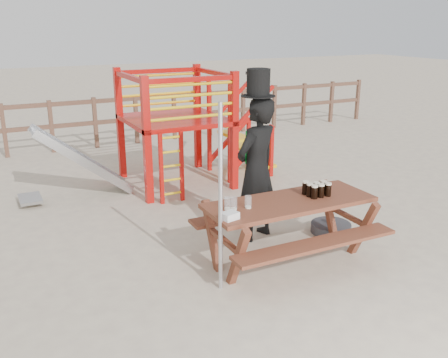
% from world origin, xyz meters
% --- Properties ---
extents(ground, '(60.00, 60.00, 0.00)m').
position_xyz_m(ground, '(0.00, 0.00, 0.00)').
color(ground, beige).
rests_on(ground, ground).
extents(back_fence, '(15.09, 0.09, 1.20)m').
position_xyz_m(back_fence, '(0.00, 7.00, 0.74)').
color(back_fence, brown).
rests_on(back_fence, ground).
extents(playground_fort, '(4.71, 1.84, 2.10)m').
position_xyz_m(playground_fort, '(0.12, 3.58, 1.07)').
color(playground_fort, '#B9100C').
rests_on(playground_fort, ground).
extents(picnic_table, '(2.12, 1.47, 0.82)m').
position_xyz_m(picnic_table, '(0.27, -0.03, 0.52)').
color(picnic_table, brown).
rests_on(picnic_table, ground).
extents(man_with_hat, '(0.85, 0.71, 2.34)m').
position_xyz_m(man_with_hat, '(0.28, 0.79, 1.05)').
color(man_with_hat, black).
rests_on(man_with_hat, ground).
extents(metal_pole, '(0.05, 0.05, 2.13)m').
position_xyz_m(metal_pole, '(-0.79, -0.26, 1.07)').
color(metal_pole, '#B2B2B7').
rests_on(metal_pole, ground).
extents(parasol_base, '(0.57, 0.57, 0.24)m').
position_xyz_m(parasol_base, '(1.33, 0.44, 0.07)').
color(parasol_base, '#333337').
rests_on(parasol_base, ground).
extents(paper_bag, '(0.21, 0.18, 0.08)m').
position_xyz_m(paper_bag, '(-0.66, -0.23, 0.86)').
color(paper_bag, white).
rests_on(paper_bag, picnic_table).
extents(stout_pints, '(0.30, 0.27, 0.17)m').
position_xyz_m(stout_pints, '(0.67, -0.04, 0.90)').
color(stout_pints, black).
rests_on(stout_pints, picnic_table).
extents(empty_glasses, '(0.32, 0.15, 0.15)m').
position_xyz_m(empty_glasses, '(-0.45, 0.01, 0.89)').
color(empty_glasses, silver).
rests_on(empty_glasses, picnic_table).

